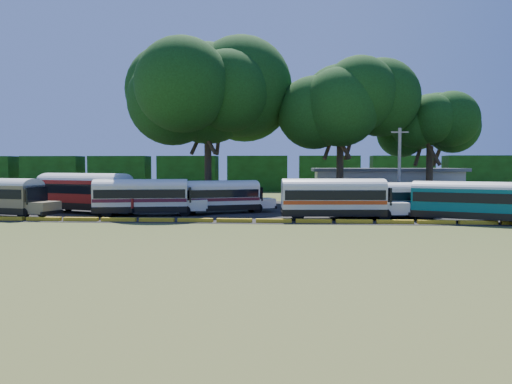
# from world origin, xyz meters

# --- Properties ---
(ground) EXTENTS (160.00, 160.00, 0.00)m
(ground) POSITION_xyz_m (0.00, 0.00, 0.00)
(ground) COLOR #334D19
(ground) RESTS_ON ground
(asphalt_strip) EXTENTS (64.00, 24.00, 0.02)m
(asphalt_strip) POSITION_xyz_m (1.00, 12.00, 0.01)
(asphalt_strip) COLOR black
(asphalt_strip) RESTS_ON ground
(curb) EXTENTS (53.70, 0.45, 0.30)m
(curb) POSITION_xyz_m (-0.00, 1.00, 0.15)
(curb) COLOR yellow
(curb) RESTS_ON ground
(terminal_building) EXTENTS (19.00, 9.00, 4.00)m
(terminal_building) POSITION_xyz_m (18.00, 30.00, 2.03)
(terminal_building) COLOR beige
(terminal_building) RESTS_ON ground
(treeline_backdrop) EXTENTS (130.00, 4.00, 6.00)m
(treeline_backdrop) POSITION_xyz_m (0.00, 48.00, 3.00)
(treeline_backdrop) COLOR black
(treeline_backdrop) RESTS_ON ground
(bus_red) EXTENTS (11.32, 6.52, 3.65)m
(bus_red) POSITION_xyz_m (-12.74, 7.35, 2.09)
(bus_red) COLOR black
(bus_red) RESTS_ON ground
(bus_cream_west) EXTENTS (9.91, 4.21, 3.17)m
(bus_cream_west) POSITION_xyz_m (-6.85, 5.40, 1.79)
(bus_cream_west) COLOR black
(bus_cream_west) RESTS_ON ground
(bus_cream_east) EXTENTS (9.22, 5.65, 2.99)m
(bus_cream_east) POSITION_xyz_m (-0.70, 8.10, 1.69)
(bus_cream_east) COLOR black
(bus_cream_east) RESTS_ON ground
(bus_white_red) EXTENTS (10.17, 3.26, 3.29)m
(bus_white_red) POSITION_xyz_m (9.33, 3.53, 1.86)
(bus_white_red) COLOR black
(bus_white_red) RESTS_ON ground
(bus_white_blue) EXTENTS (9.16, 3.96, 2.93)m
(bus_white_blue) POSITION_xyz_m (12.87, 5.38, 1.65)
(bus_white_blue) COLOR black
(bus_white_blue) RESTS_ON ground
(bus_teal) EXTENTS (9.62, 5.89, 3.12)m
(bus_teal) POSITION_xyz_m (19.27, 2.34, 1.79)
(bus_teal) COLOR black
(bus_teal) RESTS_ON ground
(tree_west) EXTENTS (15.50, 15.50, 18.14)m
(tree_west) POSITION_xyz_m (-3.70, 19.69, 12.44)
(tree_west) COLOR #332719
(tree_west) RESTS_ON ground
(tree_center) EXTENTS (12.24, 12.24, 15.77)m
(tree_center) POSITION_xyz_m (11.28, 20.86, 11.24)
(tree_center) COLOR #332719
(tree_center) RESTS_ON ground
(tree_east) EXTENTS (8.40, 8.40, 12.84)m
(tree_east) POSITION_xyz_m (22.17, 24.25, 9.68)
(tree_east) COLOR #332719
(tree_east) RESTS_ON ground
(utility_pole) EXTENTS (1.60, 0.30, 7.89)m
(utility_pole) POSITION_xyz_m (16.02, 11.77, 4.06)
(utility_pole) COLOR gray
(utility_pole) RESTS_ON ground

